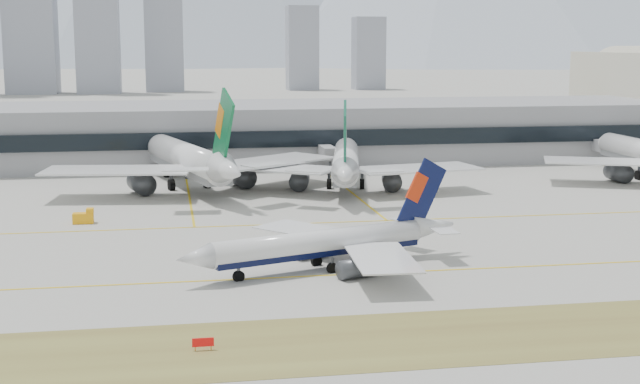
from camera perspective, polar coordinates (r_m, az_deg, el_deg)
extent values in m
plane|color=#A6A39B|center=(125.69, 2.11, -4.69)|extent=(3000.00, 3000.00, 0.00)
cube|color=brown|center=(95.88, 6.12, -9.29)|extent=(360.00, 18.00, 0.06)
cube|color=yellow|center=(120.95, 2.60, -5.25)|extent=(360.00, 0.45, 0.04)
cube|color=yellow|center=(154.42, -0.20, -1.99)|extent=(360.00, 0.45, 0.04)
cylinder|color=white|center=(122.15, -0.08, -3.27)|extent=(31.00, 13.61, 3.46)
cube|color=black|center=(122.36, -0.08, -3.71)|extent=(30.23, 12.92, 1.56)
cone|color=white|center=(114.70, -8.10, -4.22)|extent=(5.69, 4.85, 3.46)
cone|color=white|center=(132.26, 7.27, -2.17)|extent=(7.77, 5.57, 3.46)
cube|color=white|center=(132.38, -0.54, -2.50)|extent=(17.09, 17.97, 0.21)
cube|color=white|center=(135.04, 5.70, -1.78)|extent=(5.37, 5.71, 0.14)
cylinder|color=#3F4247|center=(129.23, -0.56, -3.66)|extent=(5.83, 4.17, 2.59)
cube|color=#3F4247|center=(129.00, -0.56, -3.21)|extent=(2.16, 0.96, 1.21)
cube|color=white|center=(116.30, 3.97, -4.21)|extent=(8.66, 17.41, 0.21)
cube|color=white|center=(127.91, 7.98, -2.46)|extent=(3.17, 4.90, 0.14)
cylinder|color=#3F4247|center=(118.47, 2.39, -4.89)|extent=(5.83, 4.17, 2.59)
cube|color=#3F4247|center=(118.22, 2.40, -4.40)|extent=(2.16, 0.96, 1.21)
cube|color=#09103C|center=(130.11, 6.53, -0.18)|extent=(8.17, 3.09, 10.82)
cube|color=red|center=(129.41, 6.23, 0.29)|extent=(3.77, 1.62, 4.64)
cylinder|color=#3F4247|center=(117.64, -5.23, -5.20)|extent=(0.41, 0.41, 2.07)
cylinder|color=black|center=(117.75, -5.23, -5.40)|extent=(1.67, 1.08, 1.56)
cylinder|color=#3F4247|center=(121.31, 0.80, -4.71)|extent=(0.41, 0.41, 2.07)
cylinder|color=black|center=(121.42, 0.80, -4.90)|extent=(1.67, 1.08, 1.56)
cylinder|color=#3F4247|center=(125.11, -0.23, -4.26)|extent=(0.41, 0.41, 2.07)
cylinder|color=black|center=(125.22, -0.23, -4.46)|extent=(1.67, 1.08, 1.56)
cylinder|color=white|center=(192.76, -8.51, 2.20)|extent=(17.49, 45.73, 6.04)
cube|color=slate|center=(192.98, -8.50, 1.71)|extent=(16.38, 44.62, 2.72)
cone|color=white|center=(218.02, -10.44, 2.99)|extent=(7.62, 8.29, 6.04)
cone|color=white|center=(166.24, -5.82, 1.36)|extent=(8.43, 11.36, 6.04)
cube|color=white|center=(191.76, -3.25, 1.98)|extent=(31.21, 28.02, 0.36)
cube|color=white|center=(170.60, -3.53, 1.76)|extent=(9.52, 8.32, 0.24)
cylinder|color=#3F4247|center=(193.15, -5.07, 1.02)|extent=(6.32, 8.52, 4.53)
cube|color=#3F4247|center=(192.89, -5.08, 1.55)|extent=(1.25, 3.18, 2.12)
cube|color=white|center=(182.54, -12.84, 1.38)|extent=(30.46, 16.85, 0.36)
cube|color=white|center=(165.66, -8.61, 1.43)|extent=(8.70, 4.91, 0.24)
cylinder|color=#3F4247|center=(187.10, -11.36, 0.59)|extent=(6.32, 8.52, 4.53)
cube|color=#3F4247|center=(186.83, -11.38, 1.14)|extent=(1.25, 3.18, 2.12)
cube|color=#0D6134|center=(168.37, -6.22, 3.92)|extent=(3.75, 12.36, 16.21)
cube|color=orange|center=(169.41, -6.36, 4.55)|extent=(2.09, 5.68, 6.94)
cylinder|color=#3F4247|center=(210.00, -9.80, 1.43)|extent=(0.73, 0.73, 3.63)
cylinder|color=black|center=(210.10, -9.79, 1.23)|extent=(1.72, 2.90, 2.72)
cylinder|color=#3F4247|center=(191.18, -9.50, 0.65)|extent=(0.73, 0.73, 3.63)
cylinder|color=black|center=(191.30, -9.49, 0.43)|extent=(1.72, 2.90, 2.72)
cylinder|color=#3F4247|center=(193.34, -7.25, 0.81)|extent=(0.73, 0.73, 3.63)
cylinder|color=black|center=(193.45, -7.24, 0.58)|extent=(1.72, 2.90, 2.72)
cylinder|color=white|center=(191.17, 1.66, 2.04)|extent=(13.78, 41.30, 5.43)
cube|color=slate|center=(191.37, 1.66, 1.60)|extent=(12.81, 40.32, 2.44)
cone|color=white|center=(214.66, 1.70, 2.86)|extent=(6.61, 7.26, 5.43)
cone|color=white|center=(166.22, 1.60, 1.15)|extent=(7.20, 10.05, 5.43)
cube|color=white|center=(185.79, 6.17, 1.52)|extent=(27.76, 16.34, 0.33)
cube|color=white|center=(167.96, 4.01, 1.35)|extent=(7.98, 4.78, 0.22)
cylinder|color=#3F4247|center=(188.62, 4.62, 0.74)|extent=(5.40, 7.54, 4.07)
cube|color=#3F4247|center=(188.38, 4.62, 1.23)|extent=(0.99, 2.87, 1.90)
cube|color=white|center=(185.98, -2.88, 1.57)|extent=(28.30, 24.46, 0.33)
cube|color=white|center=(168.06, -0.81, 1.38)|extent=(8.58, 7.25, 0.22)
cylinder|color=#3F4247|center=(188.74, -1.32, 0.78)|extent=(5.40, 7.54, 4.07)
cube|color=#3F4247|center=(188.50, -1.33, 1.27)|extent=(0.99, 2.87, 1.90)
cube|color=#13563E|center=(168.24, 1.62, 3.46)|extent=(2.82, 11.21, 14.57)
cube|color=#B0B6BA|center=(169.22, 1.62, 4.04)|extent=(1.64, 5.13, 6.23)
cylinder|color=#3F4247|center=(207.22, 1.68, 1.41)|extent=(0.65, 0.65, 3.26)
cylinder|color=black|center=(207.31, 1.68, 1.22)|extent=(1.43, 2.59, 2.44)
cylinder|color=#3F4247|center=(190.71, 0.59, 0.71)|extent=(0.65, 0.65, 3.26)
cylinder|color=black|center=(190.82, 0.59, 0.50)|extent=(1.43, 2.59, 2.44)
cylinder|color=#3F4247|center=(190.67, 2.71, 0.69)|extent=(0.65, 0.65, 3.26)
cylinder|color=black|center=(190.77, 2.71, 0.49)|extent=(1.43, 2.59, 2.44)
cone|color=white|center=(238.36, 17.65, 3.07)|extent=(5.40, 6.23, 5.38)
cube|color=white|center=(205.86, 17.77, 1.88)|extent=(28.39, 20.71, 0.32)
cylinder|color=#3F4247|center=(210.86, 18.56, 1.20)|extent=(4.06, 6.79, 4.04)
cube|color=#3F4247|center=(210.64, 18.58, 1.63)|extent=(0.41, 2.83, 1.88)
cylinder|color=#3F4247|center=(231.84, 18.49, 1.78)|extent=(0.65, 0.65, 3.23)
cylinder|color=black|center=(231.92, 18.48, 1.62)|extent=(0.95, 2.42, 2.42)
cylinder|color=#3F4247|center=(215.77, 19.73, 1.17)|extent=(0.65, 0.65, 3.23)
cylinder|color=black|center=(215.86, 19.72, 0.99)|extent=(0.95, 2.42, 2.42)
cube|color=gray|center=(236.70, -3.66, 3.84)|extent=(280.00, 42.00, 15.00)
cube|color=black|center=(215.40, -3.04, 3.40)|extent=(280.00, 1.20, 4.00)
cube|color=beige|center=(288.47, 18.25, 5.72)|extent=(2.00, 57.00, 27.90)
cube|color=red|center=(92.23, -7.50, -9.51)|extent=(2.20, 0.15, 0.90)
cylinder|color=orange|center=(92.42, -7.99, -9.91)|extent=(0.10, 0.10, 0.50)
cylinder|color=orange|center=(92.47, -6.99, -9.88)|extent=(0.10, 0.10, 0.50)
cube|color=#FFA80D|center=(159.48, -14.92, -1.63)|extent=(3.50, 2.00, 1.80)
cube|color=#FFA80D|center=(159.16, -14.51, -1.19)|extent=(1.20, 1.80, 1.00)
cylinder|color=black|center=(158.92, -15.37, -1.89)|extent=(0.70, 0.30, 0.70)
cylinder|color=black|center=(160.48, -15.31, -1.78)|extent=(0.70, 0.30, 0.70)
cylinder|color=black|center=(158.70, -14.51, -1.87)|extent=(0.70, 0.30, 0.70)
cylinder|color=black|center=(160.26, -14.46, -1.76)|extent=(0.70, 0.30, 0.70)
cube|color=#FFA80D|center=(178.10, 6.26, -0.22)|extent=(3.50, 2.00, 1.80)
cube|color=#FFA80D|center=(178.23, 6.63, 0.17)|extent=(1.20, 1.80, 1.00)
cylinder|color=black|center=(177.11, 5.95, -0.45)|extent=(0.70, 0.30, 0.70)
cylinder|color=black|center=(178.62, 5.81, -0.36)|extent=(0.70, 0.30, 0.70)
cylinder|color=black|center=(177.77, 6.70, -0.42)|extent=(0.70, 0.30, 0.70)
cylinder|color=black|center=(179.28, 6.55, -0.34)|extent=(0.70, 0.30, 0.70)
cube|color=#8D91A0|center=(579.74, -18.03, 9.96)|extent=(30.00, 27.00, 80.00)
cube|color=#8D91A0|center=(571.06, -14.12, 11.66)|extent=(26.00, 23.40, 110.00)
cube|color=#8D91A0|center=(584.19, -9.97, 9.78)|extent=(24.00, 21.60, 70.00)
cube|color=#8D91A0|center=(596.08, -1.15, 9.19)|extent=(20.00, 18.00, 55.00)
cube|color=#8D91A0|center=(604.57, 3.12, 8.86)|extent=(20.00, 18.00, 48.00)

